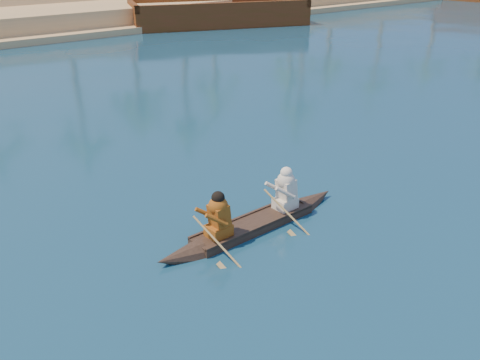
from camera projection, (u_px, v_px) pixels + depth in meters
canoe at (254, 218)px, 10.18m from camera, size 4.37×0.80×1.20m
barge_mid at (219, 15)px, 33.14m from camera, size 11.33×6.97×1.79m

